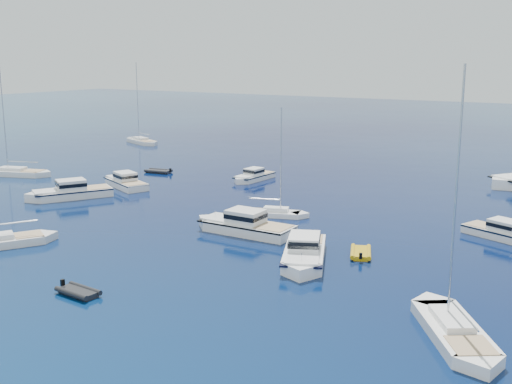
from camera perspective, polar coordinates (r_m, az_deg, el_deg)
ground at (r=43.08m, az=-15.42°, el=-9.57°), size 400.00×400.00×0.00m
motor_cruiser_right at (r=49.42m, az=4.38°, el=-6.30°), size 6.92×10.56×2.67m
motor_cruiser_left at (r=73.92m, az=-16.53°, el=-0.53°), size 7.85×10.38×2.68m
motor_cruiser_centre at (r=57.08m, az=-1.12°, el=-3.71°), size 10.51×3.24×2.76m
motor_cruiser_far_r at (r=59.25m, az=21.70°, el=-4.00°), size 8.64×5.35×2.17m
motor_cruiser_far_l at (r=78.68m, az=-11.80°, el=0.48°), size 9.41×6.18×2.38m
motor_cruiser_horizon at (r=81.05m, az=-0.25°, el=1.08°), size 2.84×7.80×2.01m
sailboat_mid_r at (r=38.46m, az=17.45°, el=-12.42°), size 8.31×10.55×15.88m
sailboat_mid_l at (r=90.25m, az=-20.97°, el=1.41°), size 11.27×6.24×16.08m
sailboat_centre at (r=62.99m, az=1.55°, el=-2.18°), size 7.91×4.30×11.28m
sailboat_far_l at (r=117.60m, az=-10.33°, el=4.37°), size 10.56×6.27×15.14m
tender_yellow at (r=51.44m, az=9.48°, el=-5.68°), size 3.13×4.02×0.95m
tender_grey_near at (r=44.31m, az=-15.82°, el=-8.97°), size 3.39×2.07×0.95m
tender_grey_far at (r=87.31m, az=-8.85°, el=1.74°), size 4.08×2.68×0.95m
kayak_orange at (r=59.47m, az=-21.13°, el=-3.90°), size 2.85×0.79×0.30m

